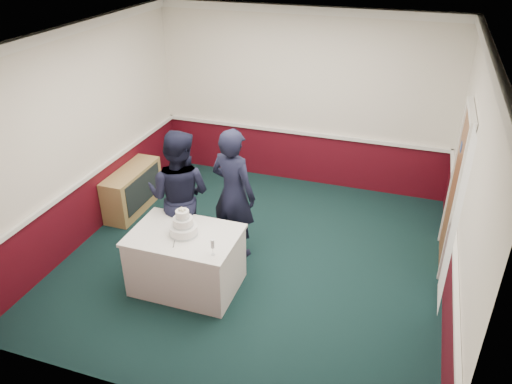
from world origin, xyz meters
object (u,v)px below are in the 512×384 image
(cake_knife, at_px, (174,242))
(person_woman, at_px, (233,194))
(champagne_flute, at_px, (213,245))
(wedding_cake, at_px, (183,226))
(cake_table, at_px, (186,260))
(person_man, at_px, (179,196))
(sideboard, at_px, (133,190))

(cake_knife, distance_m, person_woman, 1.16)
(champagne_flute, bearing_deg, wedding_cake, 150.75)
(cake_table, bearing_deg, person_woman, 71.60)
(cake_table, bearing_deg, person_man, 119.92)
(wedding_cake, bearing_deg, person_man, 119.92)
(sideboard, xyz_separation_m, person_man, (1.29, -0.86, 0.57))
(person_woman, bearing_deg, wedding_cake, 87.91)
(person_man, bearing_deg, wedding_cake, 116.34)
(sideboard, height_order, person_man, person_man)
(person_man, height_order, person_woman, person_woman)
(sideboard, distance_m, wedding_cake, 2.29)
(cake_table, relative_size, cake_knife, 6.00)
(wedding_cake, height_order, champagne_flute, wedding_cake)
(champagne_flute, height_order, person_man, person_man)
(wedding_cake, xyz_separation_m, person_man, (-0.36, 0.63, 0.02))
(wedding_cake, distance_m, cake_knife, 0.23)
(cake_table, xyz_separation_m, person_woman, (0.30, 0.90, 0.53))
(cake_table, height_order, champagne_flute, champagne_flute)
(champagne_flute, xyz_separation_m, person_woman, (-0.20, 1.18, -0.00))
(cake_table, bearing_deg, wedding_cake, 90.00)
(cake_table, height_order, cake_knife, cake_knife)
(sideboard, height_order, cake_table, cake_table)
(wedding_cake, xyz_separation_m, champagne_flute, (0.50, -0.28, 0.03))
(person_woman, bearing_deg, champagne_flute, 115.86)
(cake_table, relative_size, champagne_flute, 6.44)
(cake_knife, bearing_deg, person_woman, 53.59)
(sideboard, xyz_separation_m, champagne_flute, (2.15, -1.77, 0.58))
(sideboard, distance_m, person_man, 1.66)
(cake_knife, bearing_deg, cake_table, 61.74)
(cake_knife, xyz_separation_m, person_man, (-0.33, 0.83, 0.13))
(person_man, distance_m, person_woman, 0.72)
(sideboard, distance_m, cake_table, 2.23)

